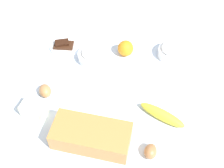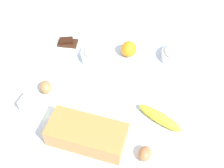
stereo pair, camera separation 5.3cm
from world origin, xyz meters
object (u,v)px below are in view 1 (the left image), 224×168
flour_bowl (93,55)px  butter_block (34,109)px  sugar_bowl (172,51)px  banana (162,115)px  egg_near_butter (151,151)px  orange_fruit (126,48)px  egg_beside_bowl (45,91)px  chocolate_plate (64,46)px  loaf_pan (91,135)px

flour_bowl → butter_block: bearing=59.8°
sugar_bowl → banana: (0.05, 0.35, -0.01)m
egg_near_butter → flour_bowl: bearing=-59.3°
orange_fruit → egg_near_butter: orange_fruit is taller
butter_block → egg_near_butter: bearing=163.8°
orange_fruit → sugar_bowl: bearing=-177.6°
butter_block → egg_beside_bowl: size_ratio=1.42×
orange_fruit → butter_block: 0.49m
banana → egg_beside_bowl: 0.48m
orange_fruit → chocolate_plate: orange_fruit is taller
banana → chocolate_plate: banana is taller
loaf_pan → chocolate_plate: size_ratio=2.27×
egg_near_butter → chocolate_plate: (0.41, -0.51, -0.01)m
sugar_bowl → orange_fruit: (0.21, 0.01, 0.01)m
sugar_bowl → egg_near_butter: (0.09, 0.51, -0.01)m
butter_block → chocolate_plate: (-0.04, -0.38, -0.02)m
flour_bowl → egg_beside_bowl: size_ratio=2.10×
sugar_bowl → butter_block: size_ratio=1.41×
loaf_pan → chocolate_plate: 0.52m
egg_near_butter → chocolate_plate: egg_near_butter is taller
egg_near_butter → butter_block: bearing=-16.2°
egg_near_butter → egg_beside_bowl: 0.49m
banana → flour_bowl: bearing=-43.1°
butter_block → chocolate_plate: butter_block is taller
butter_block → egg_near_butter: 0.47m
orange_fruit → butter_block: orange_fruit is taller
banana → chocolate_plate: size_ratio=1.46×
egg_beside_bowl → chocolate_plate: size_ratio=0.49×
butter_block → egg_beside_bowl: butter_block is taller
sugar_bowl → flour_bowl: bearing=8.8°
banana → loaf_pan: bearing=26.2°
butter_block → chocolate_plate: 0.38m
banana → orange_fruit: size_ratio=2.61×
loaf_pan → egg_beside_bowl: loaf_pan is taller
loaf_pan → orange_fruit: (-0.09, -0.46, -0.01)m
flour_bowl → orange_fruit: bearing=-162.3°
butter_block → egg_near_butter: size_ratio=1.54×
flour_bowl → loaf_pan: bearing=97.3°
flour_bowl → sugar_bowl: (-0.36, -0.06, 0.00)m
flour_bowl → banana: size_ratio=0.70×
banana → butter_block: (0.50, 0.03, 0.01)m
flour_bowl → butter_block: size_ratio=1.47×
flour_bowl → egg_beside_bowl: bearing=53.0°
orange_fruit → egg_near_butter: (-0.12, 0.50, -0.01)m
egg_beside_bowl → chocolate_plate: 0.28m
egg_near_butter → chocolate_plate: size_ratio=0.45×
egg_beside_bowl → chocolate_plate: egg_beside_bowl is taller
banana → orange_fruit: bearing=-64.1°
egg_near_butter → egg_beside_bowl: size_ratio=0.93×
loaf_pan → butter_block: (0.24, -0.10, -0.01)m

